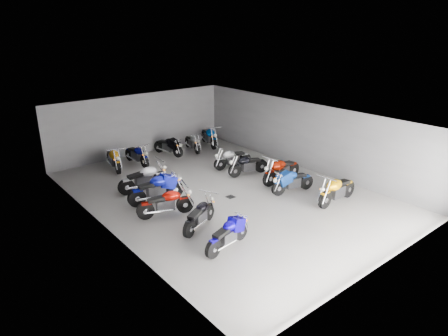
# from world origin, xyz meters

# --- Properties ---
(ground) EXTENTS (14.00, 14.00, 0.00)m
(ground) POSITION_xyz_m (0.00, 0.00, 0.00)
(ground) COLOR gray
(ground) RESTS_ON ground
(wall_back) EXTENTS (10.00, 0.10, 3.20)m
(wall_back) POSITION_xyz_m (0.00, 7.00, 1.60)
(wall_back) COLOR slate
(wall_back) RESTS_ON ground
(wall_left) EXTENTS (0.10, 14.00, 3.20)m
(wall_left) POSITION_xyz_m (-5.00, 0.00, 1.60)
(wall_left) COLOR slate
(wall_left) RESTS_ON ground
(wall_right) EXTENTS (0.10, 14.00, 3.20)m
(wall_right) POSITION_xyz_m (5.00, 0.00, 1.60)
(wall_right) COLOR slate
(wall_right) RESTS_ON ground
(ceiling) EXTENTS (10.00, 14.00, 0.04)m
(ceiling) POSITION_xyz_m (0.00, 0.00, 3.22)
(ceiling) COLOR black
(ceiling) RESTS_ON wall_back
(drain_grate) EXTENTS (0.32, 0.32, 0.01)m
(drain_grate) POSITION_xyz_m (0.00, -0.50, 0.01)
(drain_grate) COLOR black
(drain_grate) RESTS_ON ground
(motorcycle_left_b) EXTENTS (1.98, 0.58, 0.88)m
(motorcycle_left_b) POSITION_xyz_m (-2.56, -3.42, 0.48)
(motorcycle_left_b) COLOR black
(motorcycle_left_b) RESTS_ON ground
(motorcycle_left_c) EXTENTS (1.86, 0.95, 0.88)m
(motorcycle_left_c) POSITION_xyz_m (-2.48, -1.80, 0.48)
(motorcycle_left_c) COLOR black
(motorcycle_left_c) RESTS_ON ground
(motorcycle_left_d) EXTENTS (2.07, 0.77, 0.93)m
(motorcycle_left_d) POSITION_xyz_m (-2.88, -0.28, 0.51)
(motorcycle_left_d) COLOR black
(motorcycle_left_d) RESTS_ON ground
(motorcycle_left_e) EXTENTS (2.32, 0.54, 1.02)m
(motorcycle_left_e) POSITION_xyz_m (-2.53, 0.98, 0.56)
(motorcycle_left_e) COLOR black
(motorcycle_left_e) RESTS_ON ground
(motorcycle_left_f) EXTENTS (2.25, 0.48, 0.99)m
(motorcycle_left_f) POSITION_xyz_m (-2.36, 2.32, 0.54)
(motorcycle_left_f) COLOR black
(motorcycle_left_f) RESTS_ON ground
(motorcycle_right_b) EXTENTS (2.28, 0.47, 1.00)m
(motorcycle_right_b) POSITION_xyz_m (2.86, -3.53, 0.55)
(motorcycle_right_b) COLOR black
(motorcycle_right_b) RESTS_ON ground
(motorcycle_right_c) EXTENTS (2.05, 0.57, 0.91)m
(motorcycle_right_c) POSITION_xyz_m (2.30, -1.74, 0.50)
(motorcycle_right_c) COLOR black
(motorcycle_right_c) RESTS_ON ground
(motorcycle_right_d) EXTENTS (2.32, 0.48, 1.02)m
(motorcycle_right_d) POSITION_xyz_m (2.81, -0.63, 0.56)
(motorcycle_right_d) COLOR black
(motorcycle_right_d) RESTS_ON ground
(motorcycle_right_e) EXTENTS (2.03, 0.59, 0.90)m
(motorcycle_right_e) POSITION_xyz_m (2.24, 0.93, 0.49)
(motorcycle_right_e) COLOR black
(motorcycle_right_e) RESTS_ON ground
(motorcycle_right_f) EXTENTS (2.04, 0.51, 0.90)m
(motorcycle_right_f) POSITION_xyz_m (2.30, 2.11, 0.49)
(motorcycle_right_f) COLOR black
(motorcycle_right_f) RESTS_ON ground
(motorcycle_back_b) EXTENTS (0.61, 2.22, 0.98)m
(motorcycle_back_b) POSITION_xyz_m (-2.24, 5.57, 0.54)
(motorcycle_back_b) COLOR black
(motorcycle_back_b) RESTS_ON ground
(motorcycle_back_c) EXTENTS (0.43, 2.09, 0.92)m
(motorcycle_back_c) POSITION_xyz_m (-1.02, 5.52, 0.50)
(motorcycle_back_c) COLOR black
(motorcycle_back_c) RESTS_ON ground
(motorcycle_back_d) EXTENTS (0.63, 2.01, 0.90)m
(motorcycle_back_d) POSITION_xyz_m (0.98, 5.80, 0.49)
(motorcycle_back_d) COLOR black
(motorcycle_back_d) RESTS_ON ground
(motorcycle_back_e) EXTENTS (0.60, 1.97, 0.87)m
(motorcycle_back_e) POSITION_xyz_m (2.41, 5.61, 0.48)
(motorcycle_back_e) COLOR black
(motorcycle_back_e) RESTS_ON ground
(motorcycle_back_f) EXTENTS (0.86, 2.24, 1.01)m
(motorcycle_back_f) POSITION_xyz_m (3.69, 5.80, 0.55)
(motorcycle_back_f) COLOR black
(motorcycle_back_f) RESTS_ON ground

